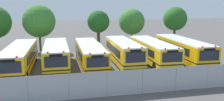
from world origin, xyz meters
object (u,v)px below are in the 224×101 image
object	(u,v)px
school_bus_2	(90,54)
tree_1	(39,22)
traffic_cone	(95,91)
school_bus_1	(56,54)
school_bus_3	(123,51)
tree_3	(132,22)
school_bus_0	(20,57)
school_bus_4	(152,51)
school_bus_5	(182,49)
tree_2	(98,22)
tree_4	(174,19)

from	to	relation	value
school_bus_2	tree_1	xyz separation A→B (m)	(-5.92, 9.84, 2.96)
school_bus_2	tree_1	size ratio (longest dim) A/B	1.68
school_bus_2	traffic_cone	bearing A→B (deg)	84.96
school_bus_1	school_bus_3	xyz separation A→B (m)	(7.37, -0.24, 0.06)
tree_3	school_bus_0	bearing A→B (deg)	-142.24
school_bus_1	school_bus_4	xyz separation A→B (m)	(10.93, -0.05, -0.02)
school_bus_4	school_bus_2	bearing A→B (deg)	1.04
school_bus_1	traffic_cone	xyz separation A→B (m)	(2.81, -8.70, -1.16)
school_bus_0	traffic_cone	distance (m)	10.60
school_bus_1	traffic_cone	size ratio (longest dim) A/B	20.73
school_bus_2	traffic_cone	distance (m)	8.78
school_bus_2	school_bus_5	distance (m)	11.04
tree_2	tree_3	size ratio (longest dim) A/B	0.97
tree_1	tree_4	world-z (taller)	tree_1
school_bus_4	tree_2	bearing A→B (deg)	-63.52
school_bus_4	traffic_cone	size ratio (longest dim) A/B	22.16
school_bus_4	school_bus_5	bearing A→B (deg)	177.33
school_bus_2	school_bus_5	bearing A→B (deg)	178.86
school_bus_0	school_bus_5	bearing A→B (deg)	-178.83
school_bus_5	tree_1	bearing A→B (deg)	-29.21
tree_1	school_bus_3	bearing A→B (deg)	-46.10
tree_4	tree_3	bearing A→B (deg)	174.18
school_bus_5	school_bus_0	bearing A→B (deg)	1.75
tree_3	tree_2	bearing A→B (deg)	-160.84
school_bus_2	school_bus_0	bearing A→B (deg)	2.80
tree_1	tree_4	size ratio (longest dim) A/B	1.05
tree_1	traffic_cone	xyz separation A→B (m)	(5.11, -18.51, -4.05)
school_bus_1	school_bus_2	bearing A→B (deg)	179.34
tree_3	school_bus_3	bearing A→B (deg)	-111.53
school_bus_4	tree_4	distance (m)	14.28
school_bus_2	traffic_cone	size ratio (longest dim) A/B	22.78
school_bus_4	school_bus_0	bearing A→B (deg)	2.38
school_bus_4	tree_1	world-z (taller)	tree_1
tree_2	school_bus_2	bearing A→B (deg)	-105.07
tree_3	school_bus_5	bearing A→B (deg)	-78.36
school_bus_5	tree_4	bearing A→B (deg)	-110.62
school_bus_1	tree_4	distance (m)	22.48
school_bus_0	tree_1	world-z (taller)	tree_1
school_bus_3	traffic_cone	distance (m)	9.69
school_bus_1	school_bus_4	world-z (taller)	school_bus_1
school_bus_0	school_bus_1	xyz separation A→B (m)	(3.62, 0.35, 0.03)
tree_1	traffic_cone	distance (m)	19.63
school_bus_3	tree_1	world-z (taller)	tree_1
school_bus_1	school_bus_2	world-z (taller)	school_bus_1
school_bus_2	school_bus_4	distance (m)	7.31
tree_3	traffic_cone	world-z (taller)	tree_3
tree_1	tree_4	xyz separation A→B (m)	(21.62, 1.32, 0.02)
school_bus_3	school_bus_5	distance (m)	7.28
school_bus_3	tree_3	bearing A→B (deg)	-110.14
school_bus_3	tree_4	xyz separation A→B (m)	(11.94, 11.37, 2.85)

